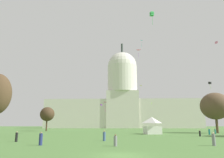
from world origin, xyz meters
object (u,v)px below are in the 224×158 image
object	(u,v)px
tree_west_far	(47,114)
kite_pink_mid	(216,42)
kite_yellow_mid	(141,86)
kite_green_high	(152,14)
event_tent	(152,125)
person_teal_mid_right	(215,131)
person_navy_near_tent	(41,139)
person_black_back_center	(200,133)
person_teal_lawn_far_left	(209,132)
person_black_lawn_far_right	(16,137)
person_denim_edge_east	(104,136)
capitol_building	(123,101)
kite_violet_low	(101,105)
person_grey_back_left	(214,140)
tree_east_near	(215,106)
kite_lime_low	(151,104)
kite_magenta_low	(105,103)
kite_black_mid	(210,83)
person_grey_front_left	(115,141)
kite_turquoise_high	(141,41)
kite_red_mid	(138,52)

from	to	relation	value
tree_west_far	kite_pink_mid	world-z (taller)	kite_pink_mid
kite_yellow_mid	kite_green_high	bearing A→B (deg)	-143.24
event_tent	person_teal_mid_right	bearing A→B (deg)	-3.80
person_navy_near_tent	person_black_back_center	size ratio (longest dim) A/B	1.15
person_teal_mid_right	person_teal_lawn_far_left	xyz separation A→B (m)	(-3.62, -4.99, 0.03)
person_black_lawn_far_right	kite_pink_mid	size ratio (longest dim) A/B	1.68
person_black_back_center	person_denim_edge_east	bearing A→B (deg)	1.62
capitol_building	kite_violet_low	bearing A→B (deg)	-122.75
person_teal_mid_right	person_navy_near_tent	size ratio (longest dim) A/B	0.94
person_teal_mid_right	person_grey_back_left	bearing A→B (deg)	137.19
tree_east_near	kite_lime_low	xyz separation A→B (m)	(-13.65, 58.14, 6.52)
person_teal_mid_right	person_black_back_center	xyz separation A→B (m)	(-9.42, -14.28, -0.08)
person_navy_near_tent	person_black_back_center	bearing A→B (deg)	35.11
kite_yellow_mid	person_teal_mid_right	bearing A→B (deg)	-125.30
event_tent	person_black_back_center	size ratio (longest dim) A/B	4.28
capitol_building	kite_yellow_mid	size ratio (longest dim) A/B	50.02
tree_east_near	kite_magenta_low	bearing A→B (deg)	156.71
capitol_building	tree_east_near	bearing A→B (deg)	-74.40
kite_pink_mid	kite_black_mid	xyz separation A→B (m)	(7.19, 26.04, -8.63)
person_navy_near_tent	person_grey_front_left	xyz separation A→B (m)	(10.06, -0.78, -0.13)
person_grey_back_left	kite_pink_mid	bearing A→B (deg)	19.31
person_navy_near_tent	kite_green_high	xyz separation A→B (m)	(20.36, 31.69, 35.19)
person_teal_mid_right	person_black_back_center	size ratio (longest dim) A/B	1.08
tree_west_far	person_black_lawn_far_right	distance (m)	63.74
kite_violet_low	kite_magenta_low	xyz separation A→B (m)	(8.24, -69.85, -5.63)
person_denim_edge_east	kite_violet_low	world-z (taller)	kite_violet_low
person_teal_mid_right	tree_west_far	bearing A→B (deg)	44.58
tree_east_near	kite_turquoise_high	xyz separation A→B (m)	(-21.49, 28.17, 34.98)
person_navy_near_tent	kite_pink_mid	bearing A→B (deg)	38.57
person_denim_edge_east	kite_black_mid	bearing A→B (deg)	31.06
event_tent	kite_lime_low	xyz separation A→B (m)	(8.99, 66.75, 12.92)
kite_turquoise_high	person_teal_lawn_far_left	bearing A→B (deg)	99.13
kite_red_mid	kite_lime_low	distance (m)	51.55
person_navy_near_tent	kite_red_mid	world-z (taller)	kite_red_mid
person_navy_near_tent	kite_yellow_mid	distance (m)	100.33
person_teal_mid_right	kite_green_high	distance (m)	40.25
tree_east_near	kite_yellow_mid	distance (m)	55.45
kite_pink_mid	kite_red_mid	bearing A→B (deg)	-110.33
person_black_lawn_far_right	tree_west_far	bearing A→B (deg)	113.96
person_grey_front_left	kite_black_mid	world-z (taller)	kite_black_mid
capitol_building	tree_east_near	world-z (taller)	capitol_building
tree_west_far	person_denim_edge_east	size ratio (longest dim) A/B	6.13
capitol_building	kite_violet_low	xyz separation A→B (m)	(-16.04, -24.95, -5.40)
kite_turquoise_high	kite_pink_mid	world-z (taller)	kite_turquoise_high
person_black_lawn_far_right	kite_black_mid	xyz separation A→B (m)	(55.56, 59.14, 19.83)
event_tent	kite_lime_low	world-z (taller)	kite_lime_low
kite_green_high	person_black_lawn_far_right	bearing A→B (deg)	117.06
kite_black_mid	kite_red_mid	bearing A→B (deg)	-11.29
tree_east_near	kite_magenta_low	distance (m)	42.50
tree_west_far	kite_pink_mid	distance (m)	73.94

